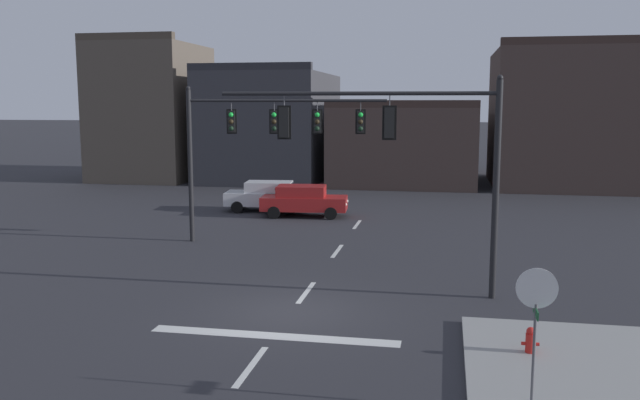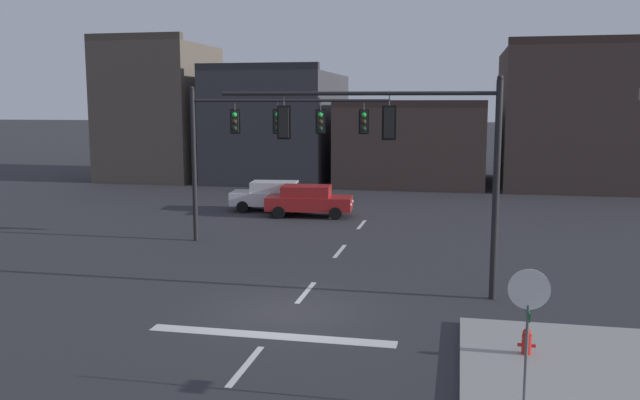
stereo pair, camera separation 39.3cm
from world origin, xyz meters
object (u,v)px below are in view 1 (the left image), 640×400
signal_mast_near_side (412,146)px  fire_hydrant (530,345)px  signal_mast_far_side (259,133)px  car_lot_middle (267,195)px  stop_sign (536,304)px  car_lot_nearside (303,200)px

signal_mast_near_side → fire_hydrant: 6.98m
signal_mast_far_side → fire_hydrant: bearing=-50.1°
car_lot_middle → fire_hydrant: bearing=-59.5°
signal_mast_far_side → fire_hydrant: signal_mast_far_side is taller
fire_hydrant → signal_mast_far_side: bearing=129.9°
stop_sign → car_lot_middle: size_ratio=0.62×
signal_mast_far_side → car_lot_middle: size_ratio=1.79×
signal_mast_far_side → fire_hydrant: size_ratio=10.96×
car_lot_nearside → signal_mast_far_side: bearing=-93.9°
signal_mast_far_side → signal_mast_near_side: bearing=-45.9°
stop_sign → car_lot_middle: stop_sign is taller
car_lot_middle → fire_hydrant: (11.54, -19.58, -0.53)m
signal_mast_near_side → fire_hydrant: bearing=-57.3°
signal_mast_near_side → stop_sign: bearing=-70.4°
signal_mast_near_side → car_lot_middle: 17.57m
car_lot_nearside → fire_hydrant: (9.22, -18.19, -0.53)m
signal_mast_near_side → car_lot_nearside: (-6.22, 13.51, -3.69)m
stop_sign → fire_hydrant: stop_sign is taller
signal_mast_far_side → car_lot_nearside: (0.45, 6.62, -3.74)m
signal_mast_far_side → car_lot_nearside: bearing=86.1°
stop_sign → car_lot_middle: bearing=116.6°
car_lot_middle → signal_mast_far_side: bearing=-76.9°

